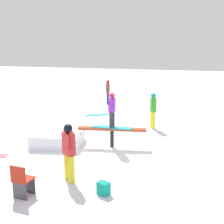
{
  "coord_description": "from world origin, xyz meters",
  "views": [
    {
      "loc": [
        2.66,
        -10.65,
        3.91
      ],
      "look_at": [
        0.0,
        0.0,
        1.33
      ],
      "focal_mm": 50.0,
      "sensor_mm": 36.0,
      "label": 1
    }
  ],
  "objects": [
    {
      "name": "bystander_brown",
      "position": [
        -2.13,
        7.5,
        0.83
      ],
      "size": [
        0.26,
        0.61,
        1.48
      ],
      "rotation": [
        0.0,
        0.0,
        1.75
      ],
      "color": "navy",
      "rests_on": "ground"
    },
    {
      "name": "snow_kicker_ramp",
      "position": [
        -2.04,
        -0.26,
        0.25
      ],
      "size": [
        1.97,
        1.72,
        0.49
      ],
      "primitive_type": "cube",
      "rotation": [
        0.0,
        0.0,
        0.13
      ],
      "color": "white",
      "rests_on": "ground"
    },
    {
      "name": "bystander_green",
      "position": [
        1.17,
        2.83,
        0.9
      ],
      "size": [
        0.32,
        0.64,
        1.59
      ],
      "rotation": [
        0.0,
        0.0,
        1.89
      ],
      "color": "yellow",
      "rests_on": "ground"
    },
    {
      "name": "bystander_red",
      "position": [
        -0.46,
        -3.07,
        0.94
      ],
      "size": [
        0.58,
        0.52,
        1.67
      ],
      "rotation": [
        0.0,
        0.0,
        2.42
      ],
      "color": "yellow",
      "rests_on": "ground"
    },
    {
      "name": "main_rider_on_rail",
      "position": [
        0.0,
        0.0,
        1.36
      ],
      "size": [
        1.45,
        0.66,
        1.31
      ],
      "rotation": [
        0.0,
        0.0,
        0.01
      ],
      "color": "#1FB0C1",
      "rests_on": "rail_feature"
    },
    {
      "name": "rail_feature",
      "position": [
        0.0,
        0.0,
        0.62
      ],
      "size": [
        2.53,
        0.59,
        0.73
      ],
      "rotation": [
        0.0,
        0.0,
        0.13
      ],
      "color": "black",
      "rests_on": "ground"
    },
    {
      "name": "ground_plane",
      "position": [
        0.0,
        0.0,
        0.0
      ],
      "size": [
        60.0,
        60.0,
        0.0
      ],
      "primitive_type": "plane",
      "color": "white"
    },
    {
      "name": "loose_snowboard_cyan",
      "position": [
        -1.96,
        4.58,
        0.01
      ],
      "size": [
        1.23,
        0.84,
        0.02
      ],
      "primitive_type": "cube",
      "rotation": [
        0.0,
        0.0,
        0.49
      ],
      "color": "#1BBDC7",
      "rests_on": "ground"
    },
    {
      "name": "backpack_on_snow",
      "position": [
        0.67,
        -3.59,
        0.17
      ],
      "size": [
        0.37,
        0.33,
        0.34
      ],
      "primitive_type": "cube",
      "rotation": [
        0.0,
        0.0,
        5.83
      ],
      "color": "#109B82",
      "rests_on": "ground"
    },
    {
      "name": "folding_chair",
      "position": [
        -1.27,
        -4.2,
        0.41
      ],
      "size": [
        0.5,
        0.5,
        0.88
      ],
      "rotation": [
        0.0,
        0.0,
        2.99
      ],
      "color": "#3F3F44",
      "rests_on": "ground"
    }
  ]
}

